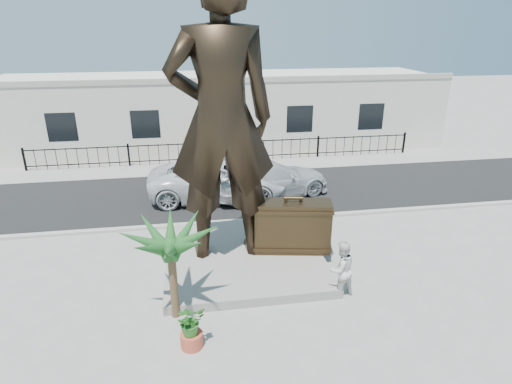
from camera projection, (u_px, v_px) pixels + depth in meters
ground at (266, 284)px, 13.28m from camera, size 100.00×100.00×0.00m
street at (236, 191)px, 20.61m from camera, size 40.00×7.00×0.01m
curb at (246, 221)px, 17.38m from camera, size 40.00×0.25×0.12m
far_sidewalk at (228, 165)px, 24.28m from camera, size 40.00×2.50×0.02m
plinth at (244, 257)px, 14.52m from camera, size 5.20×5.20×0.30m
fence at (226, 151)px, 24.80m from camera, size 22.00×0.10×1.20m
building at (220, 110)px, 28.06m from camera, size 28.00×7.00×4.40m
statue at (221, 120)px, 12.94m from camera, size 3.36×2.26×9.06m
suitcase at (292, 226)px, 14.35m from camera, size 2.63×1.25×1.78m
tourist at (341, 269)px, 12.45m from camera, size 1.01×0.89×1.76m
car_white at (218, 179)px, 19.57m from camera, size 6.43×3.23×1.75m
car_silver at (271, 179)px, 19.81m from camera, size 5.96×3.62×1.61m
worker at (191, 150)px, 23.68m from camera, size 1.41×1.17×1.89m
palm_tree at (176, 316)px, 11.85m from camera, size 1.80×1.80×3.20m
planter at (192, 340)px, 10.66m from camera, size 0.56×0.56×0.40m
shrub at (190, 320)px, 10.44m from camera, size 0.89×0.85×0.79m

